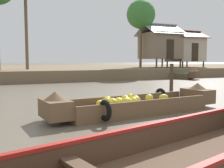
% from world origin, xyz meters
% --- Properties ---
extents(ground_plane, '(300.00, 300.00, 0.00)m').
position_xyz_m(ground_plane, '(0.00, 10.00, 0.00)').
color(ground_plane, '#665B4C').
extents(riverbank_strip, '(160.00, 20.00, 0.80)m').
position_xyz_m(riverbank_strip, '(0.00, 25.44, 0.40)').
color(riverbank_strip, '#756047').
rests_on(riverbank_strip, ground).
extents(banana_boat, '(5.50, 2.20, 0.76)m').
position_xyz_m(banana_boat, '(1.36, 4.13, 0.27)').
color(banana_boat, brown).
rests_on(banana_boat, ground).
extents(viewer_boat, '(6.76, 2.93, 0.81)m').
position_xyz_m(viewer_boat, '(-0.22, 0.26, 0.25)').
color(viewer_boat, '#473323').
rests_on(viewer_boat, ground).
extents(fishing_skiff_distant, '(2.89, 4.57, 0.86)m').
position_xyz_m(fishing_skiff_distant, '(10.97, 15.82, 0.30)').
color(fishing_skiff_distant, brown).
rests_on(fishing_skiff_distant, ground).
extents(stilt_house_left, '(3.81, 3.96, 4.31)m').
position_xyz_m(stilt_house_left, '(12.71, 20.08, 3.00)').
color(stilt_house_left, '#4C3826').
rests_on(stilt_house_left, riverbank_strip).
extents(stilt_house_mid_left, '(3.72, 3.45, 3.76)m').
position_xyz_m(stilt_house_mid_left, '(15.75, 19.94, 2.71)').
color(stilt_house_mid_left, '#4C3826').
rests_on(stilt_house_mid_left, riverbank_strip).
extents(palm_tree_mid, '(2.77, 2.77, 6.51)m').
position_xyz_m(palm_tree_mid, '(10.70, 20.39, 5.89)').
color(palm_tree_mid, brown).
rests_on(palm_tree_mid, riverbank_strip).
extents(mooring_post, '(0.14, 0.14, 1.37)m').
position_xyz_m(mooring_post, '(4.01, 6.11, 0.69)').
color(mooring_post, '#423323').
rests_on(mooring_post, ground).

